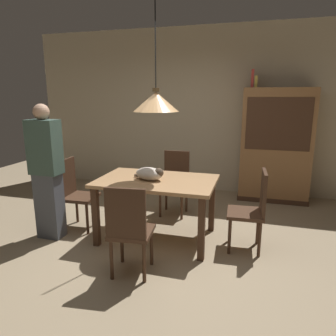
% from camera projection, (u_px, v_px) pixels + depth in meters
% --- Properties ---
extents(ground, '(10.00, 10.00, 0.00)m').
position_uv_depth(ground, '(158.00, 255.00, 3.43)').
color(ground, '#998466').
extents(back_wall, '(6.40, 0.10, 2.90)m').
position_uv_depth(back_wall, '(202.00, 111.00, 5.58)').
color(back_wall, beige).
rests_on(back_wall, ground).
extents(dining_table, '(1.40, 0.90, 0.75)m').
position_uv_depth(dining_table, '(157.00, 187.00, 3.71)').
color(dining_table, tan).
rests_on(dining_table, ground).
extents(chair_left_side, '(0.42, 0.42, 0.93)m').
position_uv_depth(chair_left_side, '(75.00, 191.00, 4.04)').
color(chair_left_side, '#472D1E').
rests_on(chair_left_side, ground).
extents(chair_right_side, '(0.42, 0.42, 0.93)m').
position_uv_depth(chair_right_side, '(253.00, 207.00, 3.44)').
color(chair_right_side, '#472D1E').
rests_on(chair_right_side, ground).
extents(chair_near_front, '(0.44, 0.44, 0.93)m').
position_uv_depth(chair_near_front, '(129.00, 227.00, 2.92)').
color(chair_near_front, '#472D1E').
rests_on(chair_near_front, ground).
extents(chair_far_back, '(0.40, 0.40, 0.93)m').
position_uv_depth(chair_far_back, '(175.00, 180.00, 4.56)').
color(chair_far_back, '#472D1E').
rests_on(chair_far_back, ground).
extents(cat_sleeping, '(0.40, 0.29, 0.16)m').
position_uv_depth(cat_sleeping, '(150.00, 174.00, 3.64)').
color(cat_sleeping, beige).
rests_on(cat_sleeping, dining_table).
extents(pendant_lamp, '(0.52, 0.52, 1.30)m').
position_uv_depth(pendant_lamp, '(156.00, 101.00, 3.48)').
color(pendant_lamp, '#E0A86B').
extents(hutch_bookcase, '(1.12, 0.45, 1.85)m').
position_uv_depth(hutch_bookcase, '(275.00, 148.00, 5.06)').
color(hutch_bookcase, olive).
rests_on(hutch_bookcase, ground).
extents(book_red_tall, '(0.04, 0.22, 0.28)m').
position_uv_depth(book_red_tall, '(253.00, 79.00, 4.92)').
color(book_red_tall, '#B73833').
rests_on(book_red_tall, hutch_bookcase).
extents(book_yellow_short, '(0.04, 0.20, 0.18)m').
position_uv_depth(book_yellow_short, '(256.00, 82.00, 4.91)').
color(book_yellow_short, gold).
rests_on(book_yellow_short, hutch_bookcase).
extents(person_standing, '(0.36, 0.22, 1.64)m').
position_uv_depth(person_standing, '(47.00, 173.00, 3.70)').
color(person_standing, '#4C515B').
rests_on(person_standing, ground).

